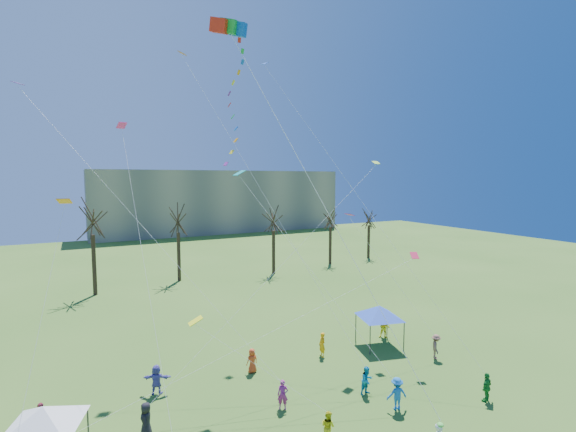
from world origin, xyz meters
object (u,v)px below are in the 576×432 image
canopy_tent_blue (379,312)px  big_box_kite (239,104)px  distant_building (220,201)px  canopy_tent_white (43,417)px

canopy_tent_blue → big_box_kite: bearing=-166.5°
distant_building → canopy_tent_blue: (-10.98, -72.91, -4.80)m
big_box_kite → canopy_tent_white: 17.35m
distant_building → canopy_tent_white: bearing=-113.4°
canopy_tent_white → canopy_tent_blue: size_ratio=0.97×
canopy_tent_blue → distant_building: bearing=81.4°
big_box_kite → canopy_tent_white: size_ratio=5.59×
canopy_tent_white → canopy_tent_blue: canopy_tent_blue is taller
big_box_kite → canopy_tent_blue: 19.35m
canopy_tent_white → canopy_tent_blue: 22.59m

